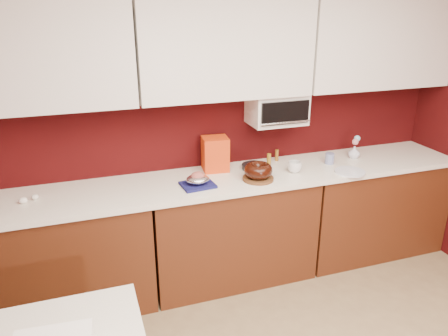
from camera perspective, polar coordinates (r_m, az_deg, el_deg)
The scene contains 28 objects.
wall_back at distance 3.59m, azimuth -0.74°, elevation 5.82°, with size 4.00×0.02×2.50m, color #390708.
base_cabinet_left at distance 3.47m, azimuth -20.77°, elevation -10.97°, with size 1.31×0.58×0.86m, color #4F230F.
base_cabinet_center at distance 3.62m, azimuth 0.86°, elevation -8.04°, with size 1.31×0.58×0.86m, color #4F230F.
base_cabinet_right at distance 4.22m, azimuth 18.25°, elevation -4.81°, with size 1.31×0.58×0.86m, color #4F230F.
countertop at distance 3.43m, azimuth 0.90°, elevation -1.45°, with size 4.00×0.62×0.04m, color white.
upper_cabinet_left at distance 3.16m, azimuth -24.08°, elevation 13.09°, with size 1.31×0.33×0.70m, color white.
upper_cabinet_center at distance 3.33m, azimuth 0.12°, elevation 15.14°, with size 1.31×0.33×0.70m, color white.
upper_cabinet_right at distance 3.96m, azimuth 19.35°, elevation 14.95°, with size 1.31×0.33×0.70m, color white.
toaster_oven at distance 3.59m, azimuth 6.88°, elevation 7.74°, with size 0.45×0.30×0.25m, color white.
toaster_oven_door at distance 3.45m, azimuth 8.02°, elevation 7.15°, with size 0.40×0.02×0.18m, color black.
toaster_oven_handle at distance 3.46m, azimuth 8.07°, elevation 5.88°, with size 0.02×0.02×0.42m, color silver.
cake_base at distance 3.37m, azimuth 4.47°, elevation -1.38°, with size 0.24×0.24×0.02m, color brown.
bundt_cake at distance 3.34m, azimuth 4.51°, elevation -0.29°, with size 0.22×0.22×0.09m, color black.
navy_towel at distance 3.25m, azimuth -3.44°, elevation -2.21°, with size 0.24×0.20×0.02m, color #161752.
foil_ham_nest at distance 3.23m, azimuth -3.46°, elevation -1.47°, with size 0.18×0.15×0.06m, color white.
roasted_ham at distance 3.23m, azimuth -3.47°, elevation -1.06°, with size 0.10×0.09×0.07m, color #B25A51.
pandoro_box at distance 3.51m, azimuth -1.15°, elevation 1.86°, with size 0.20×0.18×0.27m, color red.
dark_pan at distance 3.59m, azimuth 3.99°, elevation 0.19°, with size 0.21×0.21×0.04m, color black.
coffee_mug at distance 3.54m, azimuth 9.21°, elevation 0.27°, with size 0.10×0.10×0.11m, color silver.
blue_jar at distance 3.79m, azimuth 13.63°, elevation 1.22°, with size 0.08×0.08×0.09m, color navy.
flower_vase at distance 3.98m, azimuth 16.64°, elevation 2.09°, with size 0.08×0.08×0.12m, color silver.
flower_pink at distance 3.95m, azimuth 16.77°, elevation 3.29°, with size 0.06×0.06×0.06m, color #D67C81.
flower_blue at distance 3.98m, azimuth 17.00°, elevation 3.71°, with size 0.05×0.05×0.05m, color #8CC3E0.
china_plate at distance 3.65m, azimuth 16.13°, elevation -0.47°, with size 0.24×0.24×0.01m, color white.
amber_bottle at distance 3.66m, azimuth 5.88°, elevation 1.10°, with size 0.04×0.04×0.10m, color olive.
egg_left at distance 3.27m, azimuth -24.76°, elevation -3.88°, with size 0.06×0.04×0.04m, color white.
egg_right at distance 3.29m, azimuth -23.46°, elevation -3.50°, with size 0.05×0.04×0.04m, color silver.
amber_bottle_tall at distance 3.77m, azimuth 6.91°, elevation 1.68°, with size 0.03×0.03×0.10m, color brown.
Camera 1 is at (-1.08, -1.04, 2.18)m, focal length 35.00 mm.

